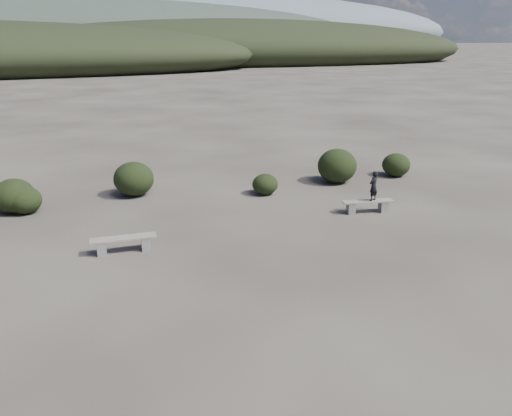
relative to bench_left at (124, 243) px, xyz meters
name	(u,v)px	position (x,y,z in m)	size (l,w,h in m)	color
ground	(299,303)	(3.42, -4.18, -0.27)	(1200.00, 1200.00, 0.00)	#322D27
bench_left	(124,243)	(0.00, 0.00, 0.00)	(1.79, 0.44, 0.44)	gray
bench_right	(367,205)	(8.10, 0.66, -0.01)	(1.76, 0.67, 0.43)	gray
seated_person	(373,186)	(8.26, 0.63, 0.67)	(0.37, 0.24, 1.01)	black
shrub_a	(25,200)	(-2.83, 4.48, 0.19)	(1.12, 1.12, 0.92)	black
shrub_b	(134,179)	(0.88, 5.32, 0.37)	(1.49, 1.49, 1.28)	black
shrub_c	(265,184)	(5.58, 3.82, 0.12)	(0.98, 0.98, 0.78)	black
shrub_d	(337,166)	(8.93, 4.40, 0.43)	(1.59, 1.59, 1.39)	black
shrub_e	(396,165)	(11.80, 4.44, 0.22)	(1.18, 1.18, 0.99)	black
shrub_f	(14,196)	(-3.16, 4.71, 0.31)	(1.36, 1.36, 1.15)	black
mountain_ridges	(64,30)	(-4.07, 334.88, 10.57)	(500.00, 400.00, 56.00)	black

